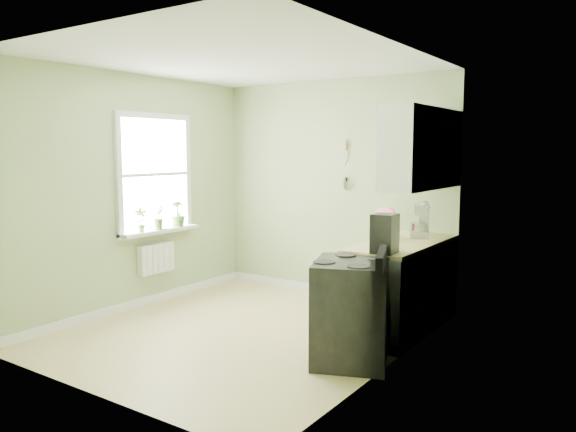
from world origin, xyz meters
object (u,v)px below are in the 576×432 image
Objects in this scene: stand_mixer at (420,222)px; kettle at (388,229)px; coffee_maker at (384,235)px; stove at (351,310)px.

kettle is (-0.26, -0.24, -0.07)m from stand_mixer.
stand_mixer reaches higher than coffee_maker.
coffee_maker is at bearing -85.76° from stand_mixer.
stand_mixer is 0.37m from kettle.
stand_mixer reaches higher than stove.
stove is 0.75m from coffee_maker.
kettle is (-0.23, 1.24, 0.55)m from stove.
kettle is 0.50× the size of coffee_maker.
stove is at bearing -106.40° from coffee_maker.
stove is at bearing -91.36° from stand_mixer.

